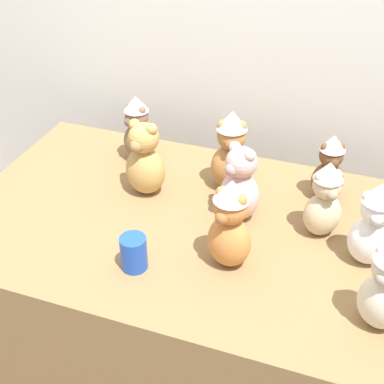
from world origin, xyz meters
The scene contains 10 objects.
display_table centered at (0.00, 0.25, 0.36)m, with size 1.57×0.96×0.73m, color olive.
teddy_bear_snow centered at (0.56, 0.24, 0.87)m, with size 0.14×0.12×0.28m.
teddy_bear_blush centered at (0.14, 0.33, 0.85)m, with size 0.18×0.17×0.27m.
teddy_bear_ginger centered at (0.17, 0.10, 0.87)m, with size 0.16×0.15×0.30m.
teddy_bear_honey centered at (-0.21, 0.36, 0.86)m, with size 0.16×0.14×0.28m.
teddy_bear_mocha centered at (-0.33, 0.56, 0.86)m, with size 0.15×0.14×0.27m.
teddy_bear_sand centered at (0.41, 0.33, 0.86)m, with size 0.16×0.15×0.27m.
teddy_bear_chestnut centered at (0.40, 0.54, 0.85)m, with size 0.14×0.13×0.25m.
teddy_bear_caramel centered at (0.06, 0.49, 0.88)m, with size 0.16×0.15×0.30m.
party_cup_blue centered at (-0.09, -0.02, 0.78)m, with size 0.08×0.08×0.11m, color blue.
Camera 1 is at (0.48, -1.11, 1.86)m, focal length 51.29 mm.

